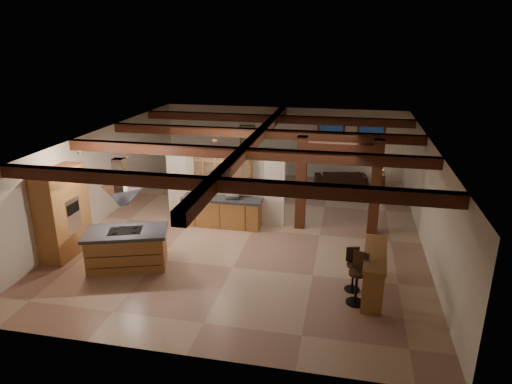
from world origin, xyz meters
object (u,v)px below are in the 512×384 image
(sofa, at_px, (341,178))
(bar_counter, at_px, (374,265))
(kitchen_island, at_px, (127,248))
(dining_table, at_px, (253,185))

(sofa, distance_m, bar_counter, 8.16)
(bar_counter, bearing_deg, sofa, 96.88)
(kitchen_island, xyz_separation_m, bar_counter, (6.18, -0.02, 0.19))
(kitchen_island, height_order, sofa, kitchen_island)
(kitchen_island, xyz_separation_m, sofa, (5.20, 8.07, -0.22))
(kitchen_island, relative_size, bar_counter, 1.14)
(sofa, relative_size, bar_counter, 1.00)
(bar_counter, bearing_deg, kitchen_island, 179.78)
(dining_table, distance_m, bar_counter, 7.63)
(sofa, height_order, bar_counter, bar_counter)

